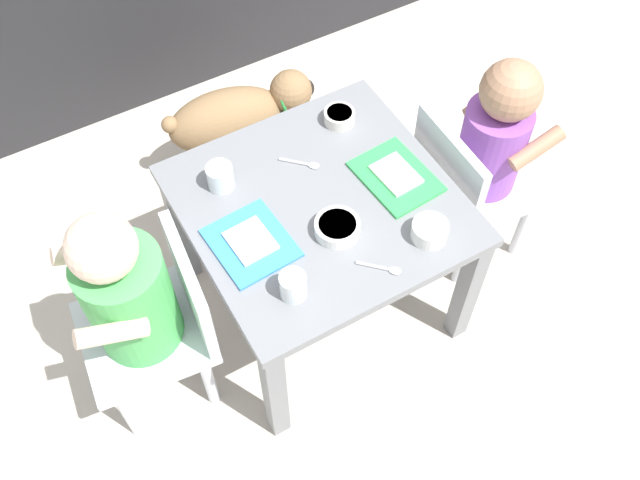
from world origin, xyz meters
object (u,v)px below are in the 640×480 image
at_px(spoon_by_right_tray, 384,268).
at_px(seated_child_right, 489,145).
at_px(food_tray_right, 396,176).
at_px(spoon_by_left_tray, 304,163).
at_px(water_cup_left, 220,178).
at_px(seated_child_left, 133,297).
at_px(food_tray_left, 251,242).
at_px(dining_table, 320,220).
at_px(cereal_bowl_right_side, 339,116).
at_px(water_cup_right, 293,287).
at_px(dog, 237,117).
at_px(veggie_bowl_near, 430,231).
at_px(cereal_bowl_left_side, 337,227).

bearing_deg(spoon_by_right_tray, seated_child_right, 23.43).
xyz_separation_m(food_tray_right, spoon_by_left_tray, (-0.17, 0.14, -0.00)).
distance_m(seated_child_right, water_cup_left, 0.66).
distance_m(seated_child_left, food_tray_left, 0.27).
bearing_deg(spoon_by_left_tray, dining_table, -100.70).
distance_m(seated_child_left, cereal_bowl_right_side, 0.66).
relative_size(food_tray_right, cereal_bowl_right_side, 2.70).
bearing_deg(food_tray_left, food_tray_right, 0.00).
bearing_deg(water_cup_right, food_tray_left, 97.35).
bearing_deg(seated_child_right, dog, 126.50).
xyz_separation_m(seated_child_right, food_tray_left, (-0.65, 0.01, 0.03)).
height_order(food_tray_right, water_cup_right, water_cup_right).
height_order(food_tray_left, spoon_by_right_tray, food_tray_left).
bearing_deg(dining_table, veggie_bowl_near, -51.87).
bearing_deg(seated_child_left, spoon_by_left_tray, 15.03).
relative_size(dog, cereal_bowl_right_side, 5.92).
height_order(food_tray_right, veggie_bowl_near, veggie_bowl_near).
distance_m(seated_child_right, veggie_bowl_near, 0.35).
height_order(food_tray_left, food_tray_right, same).
bearing_deg(dining_table, spoon_by_right_tray, -83.14).
relative_size(dining_table, spoon_by_left_tray, 7.38).
relative_size(cereal_bowl_right_side, spoon_by_right_tray, 0.95).
xyz_separation_m(seated_child_left, cereal_bowl_right_side, (0.63, 0.21, 0.04)).
xyz_separation_m(cereal_bowl_right_side, veggie_bowl_near, (-0.01, -0.40, 0.00)).
relative_size(seated_child_right, water_cup_left, 10.62).
bearing_deg(dog, food_tray_left, -111.22).
xyz_separation_m(seated_child_right, veggie_bowl_near, (-0.30, -0.17, 0.05)).
height_order(cereal_bowl_right_side, veggie_bowl_near, veggie_bowl_near).
relative_size(dog, cereal_bowl_left_side, 4.45).
relative_size(food_tray_left, water_cup_left, 3.14).
xyz_separation_m(water_cup_left, spoon_by_left_tray, (0.20, -0.04, -0.02)).
relative_size(water_cup_right, cereal_bowl_right_side, 0.83).
xyz_separation_m(seated_child_right, food_tray_right, (-0.27, 0.01, 0.03)).
height_order(dog, food_tray_right, food_tray_right).
distance_m(food_tray_left, food_tray_right, 0.38).
height_order(water_cup_right, cereal_bowl_right_side, water_cup_right).
bearing_deg(seated_child_left, veggie_bowl_near, -16.96).
bearing_deg(food_tray_right, seated_child_left, 178.86).
bearing_deg(dog, water_cup_right, -105.47).
xyz_separation_m(food_tray_left, cereal_bowl_left_side, (0.18, -0.07, 0.01)).
height_order(dining_table, spoon_by_left_tray, spoon_by_left_tray).
distance_m(seated_child_right, water_cup_right, 0.65).
xyz_separation_m(seated_child_right, cereal_bowl_right_side, (-0.29, 0.23, 0.04)).
distance_m(food_tray_left, veggie_bowl_near, 0.39).
height_order(seated_child_left, food_tray_right, seated_child_left).
distance_m(dining_table, dog, 0.56).
height_order(food_tray_right, cereal_bowl_left_side, cereal_bowl_left_side).
height_order(water_cup_left, spoon_by_left_tray, water_cup_left).
distance_m(dining_table, spoon_by_right_tray, 0.24).
bearing_deg(spoon_by_left_tray, cereal_bowl_left_side, -98.46).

